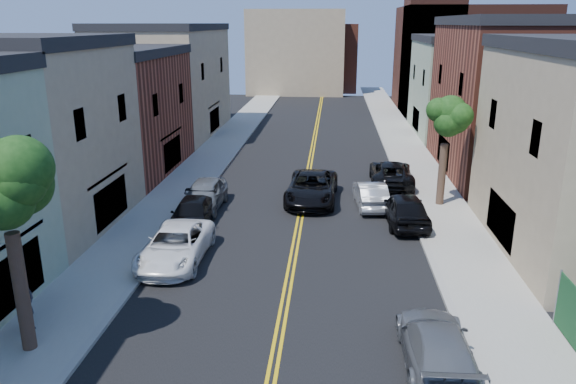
% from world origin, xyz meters
% --- Properties ---
extents(sidewalk_left, '(3.20, 100.00, 0.15)m').
position_xyz_m(sidewalk_left, '(-7.90, 40.00, 0.07)').
color(sidewalk_left, gray).
rests_on(sidewalk_left, ground).
extents(sidewalk_right, '(3.20, 100.00, 0.15)m').
position_xyz_m(sidewalk_right, '(7.90, 40.00, 0.07)').
color(sidewalk_right, gray).
rests_on(sidewalk_right, ground).
extents(curb_left, '(0.30, 100.00, 0.15)m').
position_xyz_m(curb_left, '(-6.15, 40.00, 0.07)').
color(curb_left, gray).
rests_on(curb_left, ground).
extents(curb_right, '(0.30, 100.00, 0.15)m').
position_xyz_m(curb_right, '(6.15, 40.00, 0.07)').
color(curb_right, gray).
rests_on(curb_right, ground).
extents(bldg_left_tan_near, '(9.00, 10.00, 9.00)m').
position_xyz_m(bldg_left_tan_near, '(-14.00, 25.00, 4.50)').
color(bldg_left_tan_near, '#998466').
rests_on(bldg_left_tan_near, ground).
extents(bldg_left_brick, '(9.00, 12.00, 8.00)m').
position_xyz_m(bldg_left_brick, '(-14.00, 36.00, 4.00)').
color(bldg_left_brick, brown).
rests_on(bldg_left_brick, ground).
extents(bldg_left_tan_far, '(9.00, 16.00, 9.50)m').
position_xyz_m(bldg_left_tan_far, '(-14.00, 50.00, 4.75)').
color(bldg_left_tan_far, '#998466').
rests_on(bldg_left_tan_far, ground).
extents(bldg_right_brick, '(9.00, 14.00, 10.00)m').
position_xyz_m(bldg_right_brick, '(14.00, 38.00, 5.00)').
color(bldg_right_brick, brown).
rests_on(bldg_right_brick, ground).
extents(bldg_right_palegrn, '(9.00, 12.00, 8.50)m').
position_xyz_m(bldg_right_palegrn, '(14.00, 52.00, 4.25)').
color(bldg_right_palegrn, gray).
rests_on(bldg_right_palegrn, ground).
extents(church, '(16.20, 14.20, 22.60)m').
position_xyz_m(church, '(16.33, 67.07, 7.24)').
color(church, '#4C2319').
rests_on(church, ground).
extents(backdrop_left, '(14.00, 8.00, 12.00)m').
position_xyz_m(backdrop_left, '(-4.00, 82.00, 6.00)').
color(backdrop_left, '#998466').
rests_on(backdrop_left, ground).
extents(backdrop_center, '(10.00, 8.00, 10.00)m').
position_xyz_m(backdrop_center, '(0.00, 86.00, 5.00)').
color(backdrop_center, brown).
rests_on(backdrop_center, ground).
extents(tree_left_mid, '(5.20, 5.20, 9.29)m').
position_xyz_m(tree_left_mid, '(-7.88, 14.01, 6.58)').
color(tree_left_mid, '#34221A').
rests_on(tree_left_mid, sidewalk_left).
extents(tree_right_far, '(4.40, 4.40, 8.03)m').
position_xyz_m(tree_right_far, '(7.92, 30.01, 5.76)').
color(tree_right_far, '#34221A').
rests_on(tree_right_far, sidewalk_right).
extents(white_pickup, '(2.58, 5.55, 1.54)m').
position_xyz_m(white_pickup, '(-5.14, 21.22, 0.77)').
color(white_pickup, white).
rests_on(white_pickup, ground).
extents(grey_car_left, '(2.06, 4.99, 1.69)m').
position_xyz_m(grey_car_left, '(-5.50, 28.37, 0.85)').
color(grey_car_left, slate).
rests_on(grey_car_left, ground).
extents(black_car_left, '(2.13, 4.92, 1.41)m').
position_xyz_m(black_car_left, '(-5.50, 25.54, 0.70)').
color(black_car_left, black).
rests_on(black_car_left, ground).
extents(grey_car_right, '(2.08, 5.08, 1.47)m').
position_xyz_m(grey_car_right, '(4.96, 14.24, 0.74)').
color(grey_car_right, slate).
rests_on(grey_car_right, ground).
extents(black_car_right, '(2.42, 5.16, 1.71)m').
position_xyz_m(black_car_right, '(5.50, 26.85, 0.85)').
color(black_car_right, black).
rests_on(black_car_right, ground).
extents(silver_car_right, '(1.95, 4.63, 1.49)m').
position_xyz_m(silver_car_right, '(3.90, 29.60, 0.74)').
color(silver_car_right, '#A7AAAF').
rests_on(silver_car_right, ground).
extents(dark_car_right_far, '(2.86, 5.85, 1.60)m').
position_xyz_m(dark_car_right_far, '(5.50, 34.10, 0.80)').
color(dark_car_right_far, black).
rests_on(dark_car_right_far, ground).
extents(black_suv_lane, '(3.10, 6.26, 1.71)m').
position_xyz_m(black_suv_lane, '(0.50, 30.27, 0.85)').
color(black_suv_lane, black).
rests_on(black_suv_lane, ground).
extents(pedestrian_left, '(0.52, 0.75, 1.97)m').
position_xyz_m(pedestrian_left, '(-8.46, 14.96, 1.14)').
color(pedestrian_left, '#292830').
rests_on(pedestrian_left, sidewalk_left).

